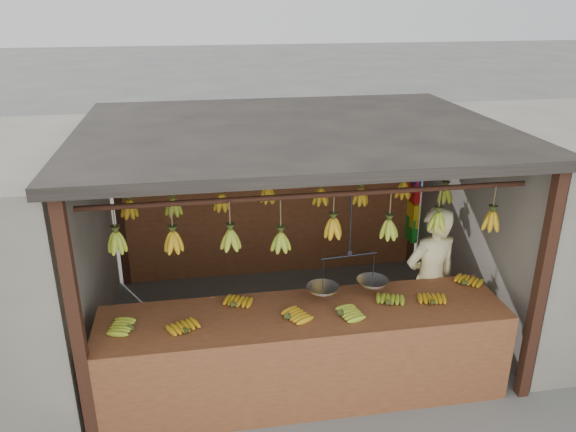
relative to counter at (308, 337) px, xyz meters
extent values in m
plane|color=#5B5B57|center=(0.08, 1.24, -0.72)|extent=(80.00, 80.00, 0.00)
cube|color=black|center=(-1.92, -0.26, 0.43)|extent=(0.10, 0.10, 2.30)
cube|color=black|center=(2.08, -0.26, 0.43)|extent=(0.10, 0.10, 2.30)
cube|color=black|center=(-1.92, 2.74, 0.43)|extent=(0.10, 0.10, 2.30)
cube|color=black|center=(2.08, 2.74, 0.43)|extent=(0.10, 0.10, 2.30)
cube|color=black|center=(0.08, 1.24, 1.63)|extent=(4.30, 3.30, 0.10)
cylinder|color=black|center=(0.08, 0.24, 1.28)|extent=(4.00, 0.05, 0.05)
cylinder|color=black|center=(0.08, 1.24, 1.28)|extent=(4.00, 0.05, 0.05)
cylinder|color=black|center=(0.08, 2.24, 1.28)|extent=(4.00, 0.05, 0.05)
cube|color=brown|center=(0.08, 2.74, 0.18)|extent=(4.00, 0.06, 1.80)
cube|color=brown|center=(0.00, 0.14, 0.14)|extent=(3.80, 0.84, 0.08)
cube|color=brown|center=(0.00, -0.29, -0.27)|extent=(3.80, 0.04, 0.90)
cube|color=black|center=(-1.80, -0.24, -0.31)|extent=(0.07, 0.07, 0.82)
cube|color=black|center=(1.79, -0.24, -0.31)|extent=(0.07, 0.07, 0.82)
cube|color=black|center=(-1.80, 0.51, -0.31)|extent=(0.07, 0.07, 0.82)
cube|color=black|center=(1.79, 0.51, -0.31)|extent=(0.07, 0.07, 0.82)
ellipsoid|color=#92A523|center=(-1.55, 0.09, 0.21)|extent=(0.27, 0.23, 0.06)
ellipsoid|color=#BB8813|center=(-1.07, -0.06, 0.21)|extent=(0.26, 0.29, 0.06)
ellipsoid|color=#BB8813|center=(-0.63, 0.30, 0.21)|extent=(0.26, 0.29, 0.06)
ellipsoid|color=#BB8813|center=(-0.17, -0.01, 0.21)|extent=(0.30, 0.27, 0.06)
ellipsoid|color=#92A523|center=(0.31, -0.03, 0.21)|extent=(0.27, 0.23, 0.06)
ellipsoid|color=#92A523|center=(0.81, 0.09, 0.21)|extent=(0.25, 0.29, 0.06)
ellipsoid|color=#BB8813|center=(1.22, 0.03, 0.21)|extent=(0.23, 0.27, 0.06)
ellipsoid|color=#BB8813|center=(1.69, 0.33, 0.21)|extent=(0.30, 0.30, 0.06)
ellipsoid|color=#92A523|center=(-1.62, 0.28, 0.94)|extent=(0.16, 0.16, 0.28)
ellipsoid|color=#BB8813|center=(-1.14, 0.24, 0.93)|extent=(0.16, 0.16, 0.28)
ellipsoid|color=#92A523|center=(-0.65, 0.20, 0.93)|extent=(0.16, 0.16, 0.28)
ellipsoid|color=#92A523|center=(-0.20, 0.27, 0.85)|extent=(0.16, 0.16, 0.28)
ellipsoid|color=#BB8813|center=(0.28, 0.27, 0.95)|extent=(0.16, 0.16, 0.28)
ellipsoid|color=#92A523|center=(0.81, 0.28, 0.89)|extent=(0.16, 0.16, 0.28)
ellipsoid|color=#92A523|center=(1.27, 0.25, 0.95)|extent=(0.16, 0.16, 0.28)
ellipsoid|color=#BB8813|center=(1.78, 0.19, 0.95)|extent=(0.16, 0.16, 0.28)
ellipsoid|color=#BB8813|center=(-1.60, 1.24, 0.89)|extent=(0.16, 0.16, 0.28)
ellipsoid|color=#92A523|center=(-1.17, 1.21, 0.90)|extent=(0.16, 0.16, 0.28)
ellipsoid|color=#BB8813|center=(-0.67, 1.27, 0.89)|extent=(0.16, 0.16, 0.28)
ellipsoid|color=#BB8813|center=(-0.18, 1.27, 0.95)|extent=(0.16, 0.16, 0.28)
ellipsoid|color=#BB8813|center=(0.37, 1.19, 0.92)|extent=(0.16, 0.16, 0.28)
ellipsoid|color=#BB8813|center=(0.82, 1.20, 0.89)|extent=(0.16, 0.16, 0.28)
ellipsoid|color=#BB8813|center=(1.31, 1.25, 0.92)|extent=(0.16, 0.16, 0.28)
ellipsoid|color=#92A523|center=(1.78, 1.19, 0.86)|extent=(0.16, 0.16, 0.28)
ellipsoid|color=#BB8813|center=(-1.62, 2.20, 0.96)|extent=(0.16, 0.16, 0.28)
ellipsoid|color=#92A523|center=(-1.18, 2.20, 0.88)|extent=(0.16, 0.16, 0.28)
ellipsoid|color=#BB8813|center=(-0.68, 2.19, 0.88)|extent=(0.16, 0.16, 0.28)
ellipsoid|color=#92A523|center=(-0.12, 2.22, 0.91)|extent=(0.16, 0.16, 0.28)
ellipsoid|color=#92A523|center=(0.34, 2.24, 0.93)|extent=(0.16, 0.16, 0.28)
ellipsoid|color=#BB8813|center=(0.82, 2.21, 0.89)|extent=(0.16, 0.16, 0.28)
ellipsoid|color=#BB8813|center=(1.30, 2.25, 0.87)|extent=(0.16, 0.16, 0.28)
ellipsoid|color=#BB8813|center=(1.77, 2.19, 0.92)|extent=(0.16, 0.16, 0.28)
cylinder|color=black|center=(0.43, 0.24, 0.98)|extent=(0.02, 0.02, 0.61)
cylinder|color=black|center=(0.43, 0.24, 0.67)|extent=(0.54, 0.08, 0.02)
cylinder|color=silver|center=(0.18, 0.21, 0.37)|extent=(0.29, 0.29, 0.02)
cylinder|color=silver|center=(0.68, 0.26, 0.37)|extent=(0.29, 0.29, 0.02)
imported|color=beige|center=(1.44, 0.64, 0.11)|extent=(0.67, 0.51, 1.65)
cube|color=#1426BF|center=(2.02, 2.59, 0.69)|extent=(0.08, 0.26, 0.34)
cube|color=red|center=(2.02, 2.59, 0.43)|extent=(0.08, 0.26, 0.34)
cube|color=yellow|center=(2.02, 2.59, 0.07)|extent=(0.08, 0.26, 0.34)
cube|color=#199926|center=(2.02, 2.59, -0.14)|extent=(0.08, 0.26, 0.34)
camera|label=1|loc=(-0.91, -4.28, 2.92)|focal=35.00mm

